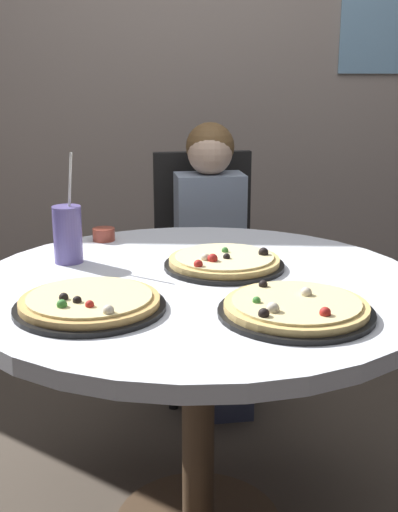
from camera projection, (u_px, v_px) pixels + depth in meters
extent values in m
cube|color=#A8998E|center=(216.00, 30.00, 3.20)|extent=(5.20, 0.12, 2.90)
cylinder|color=silver|center=(198.00, 287.00, 1.72)|extent=(1.18, 1.18, 0.04)
cylinder|color=#4C3826|center=(198.00, 414.00, 1.82)|extent=(0.09, 0.09, 0.69)
cube|color=black|center=(209.00, 287.00, 2.67)|extent=(0.47, 0.47, 0.04)
cube|color=black|center=(202.00, 214.00, 2.77)|extent=(0.40, 0.12, 0.52)
cylinder|color=black|center=(173.00, 359.00, 2.54)|extent=(0.04, 0.04, 0.41)
cylinder|color=black|center=(260.00, 354.00, 2.59)|extent=(0.04, 0.04, 0.41)
cylinder|color=black|center=(164.00, 326.00, 2.86)|extent=(0.04, 0.04, 0.41)
cylinder|color=black|center=(241.00, 322.00, 2.91)|extent=(0.04, 0.04, 0.41)
cube|color=#3F4766|center=(215.00, 351.00, 2.57)|extent=(0.30, 0.36, 0.45)
cube|color=#8C9EB7|center=(210.00, 230.00, 2.58)|extent=(0.29, 0.21, 0.44)
sphere|color=beige|center=(210.00, 153.00, 2.50)|extent=(0.17, 0.17, 0.17)
sphere|color=brown|center=(209.00, 147.00, 2.51)|extent=(0.18, 0.18, 0.18)
cylinder|color=black|center=(224.00, 266.00, 1.82)|extent=(0.33, 0.33, 0.01)
cylinder|color=#D8B266|center=(224.00, 261.00, 1.82)|extent=(0.30, 0.30, 0.02)
cylinder|color=beige|center=(224.00, 257.00, 1.81)|extent=(0.27, 0.27, 0.01)
sphere|color=#387F33|center=(225.00, 250.00, 1.85)|extent=(0.02, 0.02, 0.02)
sphere|color=#B2231E|center=(213.00, 259.00, 1.76)|extent=(0.03, 0.03, 0.03)
sphere|color=#B2231E|center=(200.00, 264.00, 1.72)|extent=(0.02, 0.02, 0.02)
sphere|color=black|center=(227.00, 257.00, 1.79)|extent=(0.02, 0.02, 0.02)
sphere|color=black|center=(263.00, 252.00, 1.82)|extent=(0.03, 0.03, 0.03)
sphere|color=beige|center=(205.00, 258.00, 1.77)|extent=(0.03, 0.03, 0.03)
cylinder|color=black|center=(296.00, 312.00, 1.47)|extent=(0.35, 0.35, 0.01)
cylinder|color=#D8B266|center=(296.00, 307.00, 1.47)|extent=(0.32, 0.32, 0.02)
cylinder|color=beige|center=(296.00, 302.00, 1.46)|extent=(0.29, 0.29, 0.01)
sphere|color=black|center=(264.00, 314.00, 1.37)|extent=(0.02, 0.02, 0.02)
sphere|color=beige|center=(273.00, 309.00, 1.40)|extent=(0.03, 0.03, 0.03)
sphere|color=black|center=(263.00, 285.00, 1.56)|extent=(0.02, 0.02, 0.02)
sphere|color=#387F33|center=(256.00, 301.00, 1.45)|extent=(0.02, 0.02, 0.02)
sphere|color=beige|center=(306.00, 293.00, 1.50)|extent=(0.03, 0.03, 0.03)
sphere|color=#B2231E|center=(325.00, 313.00, 1.38)|extent=(0.02, 0.02, 0.02)
cylinder|color=black|center=(90.00, 307.00, 1.50)|extent=(0.34, 0.34, 0.01)
cylinder|color=tan|center=(90.00, 301.00, 1.50)|extent=(0.32, 0.32, 0.02)
cylinder|color=beige|center=(89.00, 297.00, 1.50)|extent=(0.28, 0.28, 0.01)
sphere|color=black|center=(64.00, 297.00, 1.47)|extent=(0.02, 0.02, 0.02)
sphere|color=#387F33|center=(62.00, 305.00, 1.43)|extent=(0.02, 0.02, 0.02)
sphere|color=black|center=(77.00, 300.00, 1.45)|extent=(0.02, 0.02, 0.02)
sphere|color=#B2231E|center=(90.00, 305.00, 1.43)|extent=(0.02, 0.02, 0.02)
sphere|color=beige|center=(108.00, 310.00, 1.39)|extent=(0.02, 0.02, 0.02)
cylinder|color=#6659A5|center=(68.00, 234.00, 1.85)|extent=(0.08, 0.08, 0.16)
cylinder|color=white|center=(70.00, 193.00, 1.82)|extent=(0.03, 0.02, 0.22)
cylinder|color=brown|center=(104.00, 234.00, 2.10)|extent=(0.07, 0.07, 0.04)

